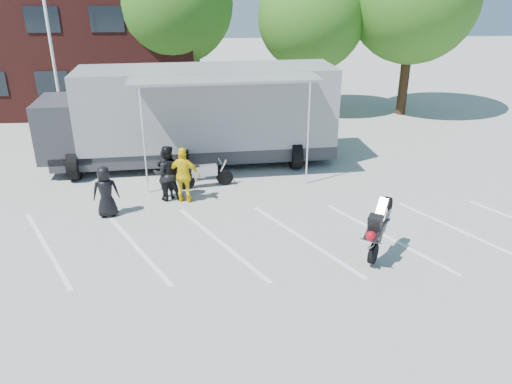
{
  "coord_description": "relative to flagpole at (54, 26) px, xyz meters",
  "views": [
    {
      "loc": [
        0.38,
        -11.41,
        6.96
      ],
      "look_at": [
        1.26,
        1.48,
        1.3
      ],
      "focal_mm": 35.0,
      "sensor_mm": 36.0,
      "label": 1
    }
  ],
  "objects": [
    {
      "name": "spectator_leather_a",
      "position": [
        2.96,
        -7.08,
        -4.23
      ],
      "size": [
        0.9,
        0.68,
        1.64
      ],
      "primitive_type": "imported",
      "rotation": [
        0.0,
        0.0,
        3.36
      ],
      "color": "black",
      "rests_on": "ground"
    },
    {
      "name": "ground",
      "position": [
        6.24,
        -10.0,
        -5.05
      ],
      "size": [
        100.0,
        100.0,
        0.0
      ],
      "primitive_type": "plane",
      "color": "#9E9E99",
      "rests_on": "ground"
    },
    {
      "name": "transporter_truck",
      "position": [
        5.56,
        -2.46,
        -5.05
      ],
      "size": [
        12.22,
        6.57,
        3.76
      ],
      "primitive_type": null,
      "rotation": [
        0.0,
        0.0,
        0.07
      ],
      "color": "gray",
      "rests_on": "ground"
    },
    {
      "name": "parking_bay_lines",
      "position": [
        6.24,
        -9.0,
        -5.05
      ],
      "size": [
        18.09,
        13.33,
        0.01
      ],
      "primitive_type": "cube",
      "rotation": [
        0.0,
        0.0,
        0.52
      ],
      "color": "white",
      "rests_on": "ground"
    },
    {
      "name": "spectator_leather_b",
      "position": [
        4.7,
        -5.8,
        -4.18
      ],
      "size": [
        0.74,
        0.62,
        1.75
      ],
      "primitive_type": "imported",
      "rotation": [
        0.0,
        0.0,
        2.79
      ],
      "color": "black",
      "rests_on": "ground"
    },
    {
      "name": "stunt_bike_rider",
      "position": [
        10.74,
        -9.99,
        -5.05
      ],
      "size": [
        1.47,
        1.7,
        1.83
      ],
      "primitive_type": null,
      "rotation": [
        0.0,
        0.0,
        -0.59
      ],
      "color": "black",
      "rests_on": "ground"
    },
    {
      "name": "tree_mid",
      "position": [
        11.24,
        5.0,
        -0.11
      ],
      "size": [
        5.44,
        5.44,
        7.68
      ],
      "color": "#382314",
      "rests_on": "ground"
    },
    {
      "name": "parked_motorcycle",
      "position": [
        5.96,
        -4.98,
        -5.05
      ],
      "size": [
        2.09,
        1.04,
        1.05
      ],
      "primitive_type": null,
      "rotation": [
        0.0,
        0.0,
        1.77
      ],
      "color": "#B0B0B5",
      "rests_on": "ground"
    },
    {
      "name": "spectator_hivis",
      "position": [
        5.31,
        -6.18,
        -4.11
      ],
      "size": [
        1.18,
        0.71,
        1.88
      ],
      "primitive_type": "imported",
      "rotation": [
        0.0,
        0.0,
        2.9
      ],
      "color": "yellow",
      "rests_on": "ground"
    },
    {
      "name": "tree_left",
      "position": [
        4.24,
        6.0,
        0.51
      ],
      "size": [
        6.12,
        6.12,
        8.64
      ],
      "color": "#382314",
      "rests_on": "ground"
    },
    {
      "name": "office_building",
      "position": [
        -3.76,
        8.0,
        -1.55
      ],
      "size": [
        18.0,
        8.0,
        7.0
      ],
      "primitive_type": "cube",
      "color": "#471A16",
      "rests_on": "ground"
    },
    {
      "name": "flagpole",
      "position": [
        0.0,
        0.0,
        0.0
      ],
      "size": [
        1.61,
        0.12,
        8.0
      ],
      "color": "white",
      "rests_on": "ground"
    },
    {
      "name": "spectator_leather_c",
      "position": [
        4.74,
        -5.95,
        -4.11
      ],
      "size": [
        1.0,
        0.82,
        1.88
      ],
      "primitive_type": "imported",
      "rotation": [
        0.0,
        0.0,
        3.27
      ],
      "color": "black",
      "rests_on": "ground"
    }
  ]
}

